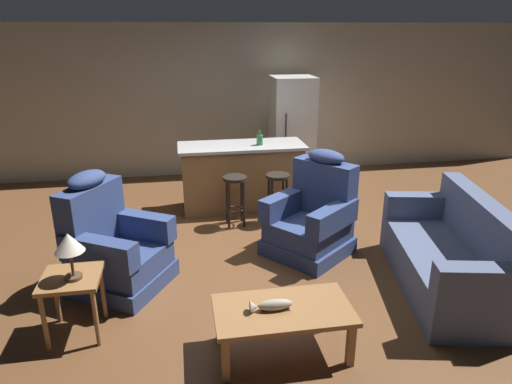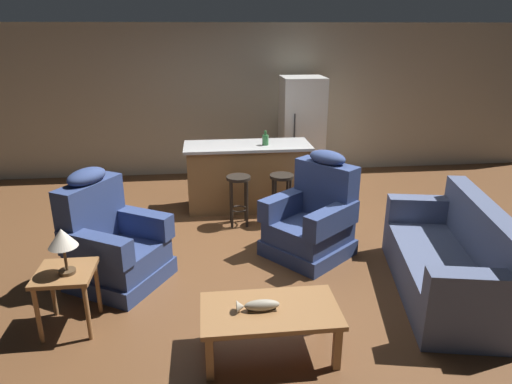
{
  "view_description": "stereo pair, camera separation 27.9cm",
  "coord_description": "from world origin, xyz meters",
  "px_view_note": "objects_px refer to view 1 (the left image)",
  "views": [
    {
      "loc": [
        -0.86,
        -4.92,
        2.52
      ],
      "look_at": [
        -0.04,
        -0.1,
        0.75
      ],
      "focal_mm": 32.0,
      "sensor_mm": 36.0,
      "label": 1
    },
    {
      "loc": [
        -0.59,
        -4.96,
        2.52
      ],
      "look_at": [
        -0.04,
        -0.1,
        0.75
      ],
      "focal_mm": 32.0,
      "sensor_mm": 36.0,
      "label": 2
    }
  ],
  "objects_px": {
    "end_table": "(72,287)",
    "recliner_near_lamp": "(113,247)",
    "couch": "(452,257)",
    "recliner_near_island": "(313,218)",
    "bar_stool_left": "(235,192)",
    "table_lamp": "(69,245)",
    "bar_stool_right": "(278,189)",
    "fish_figurine": "(271,305)",
    "refrigerator": "(292,129)",
    "coffee_table": "(283,314)",
    "bottle_tall_green": "(260,140)",
    "kitchen_island": "(242,176)"
  },
  "relations": [
    {
      "from": "end_table",
      "to": "bar_stool_right",
      "type": "distance_m",
      "value": 3.05
    },
    {
      "from": "refrigerator",
      "to": "bottle_tall_green",
      "type": "relative_size",
      "value": 8.66
    },
    {
      "from": "recliner_near_lamp",
      "to": "coffee_table",
      "type": "bearing_deg",
      "value": -11.58
    },
    {
      "from": "bottle_tall_green",
      "to": "fish_figurine",
      "type": "bearing_deg",
      "value": -98.55
    },
    {
      "from": "bar_stool_left",
      "to": "bar_stool_right",
      "type": "xyz_separation_m",
      "value": [
        0.58,
        0.0,
        0.0
      ]
    },
    {
      "from": "bar_stool_right",
      "to": "bottle_tall_green",
      "type": "xyz_separation_m",
      "value": [
        -0.15,
        0.57,
        0.56
      ]
    },
    {
      "from": "couch",
      "to": "bottle_tall_green",
      "type": "height_order",
      "value": "bottle_tall_green"
    },
    {
      "from": "end_table",
      "to": "bar_stool_left",
      "type": "bearing_deg",
      "value": 51.66
    },
    {
      "from": "recliner_near_lamp",
      "to": "bottle_tall_green",
      "type": "height_order",
      "value": "recliner_near_lamp"
    },
    {
      "from": "coffee_table",
      "to": "recliner_near_island",
      "type": "relative_size",
      "value": 0.92
    },
    {
      "from": "couch",
      "to": "refrigerator",
      "type": "xyz_separation_m",
      "value": [
        -0.73,
        3.76,
        0.54
      ]
    },
    {
      "from": "recliner_near_island",
      "to": "table_lamp",
      "type": "relative_size",
      "value": 2.93
    },
    {
      "from": "end_table",
      "to": "kitchen_island",
      "type": "height_order",
      "value": "kitchen_island"
    },
    {
      "from": "couch",
      "to": "refrigerator",
      "type": "distance_m",
      "value": 3.87
    },
    {
      "from": "recliner_near_lamp",
      "to": "bar_stool_left",
      "type": "relative_size",
      "value": 1.76
    },
    {
      "from": "refrigerator",
      "to": "table_lamp",
      "type": "bearing_deg",
      "value": -125.6
    },
    {
      "from": "fish_figurine",
      "to": "table_lamp",
      "type": "xyz_separation_m",
      "value": [
        -1.56,
        0.51,
        0.41
      ]
    },
    {
      "from": "coffee_table",
      "to": "bar_stool_right",
      "type": "height_order",
      "value": "bar_stool_right"
    },
    {
      "from": "fish_figurine",
      "to": "bar_stool_left",
      "type": "relative_size",
      "value": 0.5
    },
    {
      "from": "recliner_near_lamp",
      "to": "bar_stool_right",
      "type": "distance_m",
      "value": 2.38
    },
    {
      "from": "bottle_tall_green",
      "to": "recliner_near_lamp",
      "type": "bearing_deg",
      "value": -134.55
    },
    {
      "from": "bar_stool_left",
      "to": "recliner_near_lamp",
      "type": "bearing_deg",
      "value": -137.24
    },
    {
      "from": "bar_stool_left",
      "to": "refrigerator",
      "type": "relative_size",
      "value": 0.39
    },
    {
      "from": "table_lamp",
      "to": "bar_stool_right",
      "type": "relative_size",
      "value": 0.6
    },
    {
      "from": "kitchen_island",
      "to": "table_lamp",
      "type": "bearing_deg",
      "value": -123.04
    },
    {
      "from": "end_table",
      "to": "bar_stool_left",
      "type": "height_order",
      "value": "bar_stool_left"
    },
    {
      "from": "recliner_near_island",
      "to": "end_table",
      "type": "relative_size",
      "value": 2.14
    },
    {
      "from": "couch",
      "to": "bar_stool_left",
      "type": "xyz_separation_m",
      "value": [
        -1.95,
        1.93,
        0.13
      ]
    },
    {
      "from": "bar_stool_left",
      "to": "bar_stool_right",
      "type": "relative_size",
      "value": 1.0
    },
    {
      "from": "kitchen_island",
      "to": "bar_stool_left",
      "type": "relative_size",
      "value": 2.65
    },
    {
      "from": "couch",
      "to": "bar_stool_left",
      "type": "height_order",
      "value": "couch"
    },
    {
      "from": "fish_figurine",
      "to": "bar_stool_left",
      "type": "distance_m",
      "value": 2.64
    },
    {
      "from": "kitchen_island",
      "to": "refrigerator",
      "type": "bearing_deg",
      "value": 49.1
    },
    {
      "from": "end_table",
      "to": "refrigerator",
      "type": "xyz_separation_m",
      "value": [
        2.87,
        3.92,
        0.42
      ]
    },
    {
      "from": "fish_figurine",
      "to": "kitchen_island",
      "type": "xyz_separation_m",
      "value": [
        0.23,
        3.27,
        0.02
      ]
    },
    {
      "from": "couch",
      "to": "kitchen_island",
      "type": "xyz_separation_m",
      "value": [
        -1.77,
        2.56,
        0.14
      ]
    },
    {
      "from": "bottle_tall_green",
      "to": "bar_stool_right",
      "type": "bearing_deg",
      "value": -75.48
    },
    {
      "from": "end_table",
      "to": "refrigerator",
      "type": "height_order",
      "value": "refrigerator"
    },
    {
      "from": "fish_figurine",
      "to": "refrigerator",
      "type": "relative_size",
      "value": 0.19
    },
    {
      "from": "recliner_near_island",
      "to": "bar_stool_left",
      "type": "relative_size",
      "value": 1.76
    },
    {
      "from": "recliner_near_lamp",
      "to": "end_table",
      "type": "relative_size",
      "value": 2.14
    },
    {
      "from": "end_table",
      "to": "recliner_near_lamp",
      "type": "bearing_deg",
      "value": 73.12
    },
    {
      "from": "recliner_near_lamp",
      "to": "kitchen_island",
      "type": "relative_size",
      "value": 0.67
    },
    {
      "from": "recliner_near_lamp",
      "to": "end_table",
      "type": "height_order",
      "value": "recliner_near_lamp"
    },
    {
      "from": "couch",
      "to": "end_table",
      "type": "bearing_deg",
      "value": 14.12
    },
    {
      "from": "refrigerator",
      "to": "bottle_tall_green",
      "type": "height_order",
      "value": "refrigerator"
    },
    {
      "from": "refrigerator",
      "to": "bottle_tall_green",
      "type": "bearing_deg",
      "value": -121.94
    },
    {
      "from": "recliner_near_lamp",
      "to": "recliner_near_island",
      "type": "bearing_deg",
      "value": 40.55
    },
    {
      "from": "fish_figurine",
      "to": "refrigerator",
      "type": "distance_m",
      "value": 4.67
    },
    {
      "from": "recliner_near_lamp",
      "to": "recliner_near_island",
      "type": "distance_m",
      "value": 2.24
    }
  ]
}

